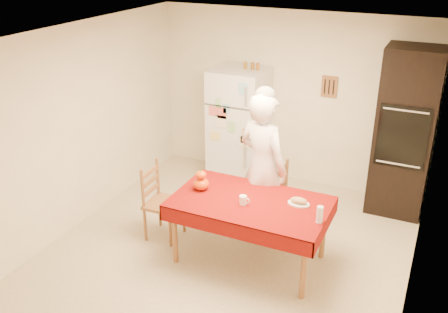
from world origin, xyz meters
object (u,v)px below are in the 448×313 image
Objects in this scene: coffee_mug at (243,200)px; oven_cabinet at (404,133)px; refrigerator at (239,126)px; chair_far at (269,191)px; pumpkin_lower at (201,184)px; seated_woman at (263,167)px; wine_glass at (320,214)px; dining_table at (250,207)px; chair_left at (159,199)px; bread_plate at (299,204)px.

oven_cabinet is at bearing 55.43° from coffee_mug.
coffee_mug is at bearing -65.43° from refrigerator.
chair_far is 5.19× the size of pumpkin_lower.
wine_glass is (0.87, -0.67, -0.07)m from seated_woman.
dining_table is 0.16m from coffee_mug.
wine_glass reaches higher than coffee_mug.
refrigerator is at bearing 100.22° from pumpkin_lower.
pumpkin_lower is (0.33, -1.84, -0.02)m from refrigerator.
chair_left is (-0.25, -1.84, -0.34)m from refrigerator.
chair_left reaches higher than coffee_mug.
chair_far is 1.00× the size of chair_left.
wine_glass is at bearing -5.37° from pumpkin_lower.
bread_plate is (0.57, -0.41, -0.15)m from seated_woman.
dining_table is 9.29× the size of pumpkin_lower.
pumpkin_lower is 1.04× the size of wine_glass.
coffee_mug is (1.14, -0.12, 0.30)m from chair_left.
refrigerator is at bearing 137.43° from chair_far.
seated_woman is at bearing 45.34° from pumpkin_lower.
refrigerator reaches higher than coffee_mug.
dining_table is 1.79× the size of chair_left.
pumpkin_lower reaches higher than bread_plate.
bread_plate is (0.54, 0.24, -0.04)m from coffee_mug.
seated_woman is 0.67m from coffee_mug.
seated_woman is 7.64× the size of bread_plate.
refrigerator is at bearing -178.82° from oven_cabinet.
seated_woman reaches higher than bread_plate.
oven_cabinet is 12.50× the size of wine_glass.
oven_cabinet is at bearing -116.72° from seated_woman.
chair_far reaches higher than coffee_mug.
seated_woman is at bearing 144.26° from bread_plate.
dining_table is 1.20m from chair_left.
dining_table is 0.53m from bread_plate.
refrigerator is 2.16m from coffee_mug.
dining_table is 7.08× the size of bread_plate.
chair_far is at bearing 94.17° from dining_table.
bread_plate is (0.55, -0.61, 0.26)m from chair_far.
refrigerator is 1.89m from chair_left.
dining_table is 0.63m from pumpkin_lower.
chair_left is (-1.14, -0.73, 0.00)m from chair_far.
bread_plate is (0.50, 0.15, 0.08)m from dining_table.
chair_left reaches higher than bread_plate.
chair_left is (-2.53, -1.89, -0.59)m from oven_cabinet.
coffee_mug is at bearing -98.48° from chair_left.
wine_glass is (0.79, -0.11, 0.16)m from dining_table.
coffee_mug is 0.57× the size of wine_glass.
bread_plate is at bearing -115.44° from oven_cabinet.
wine_glass is at bearing -8.16° from dining_table.
refrigerator is 7.08× the size of bread_plate.
wine_glass is 0.73× the size of bread_plate.
refrigerator is 0.93× the size of seated_woman.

